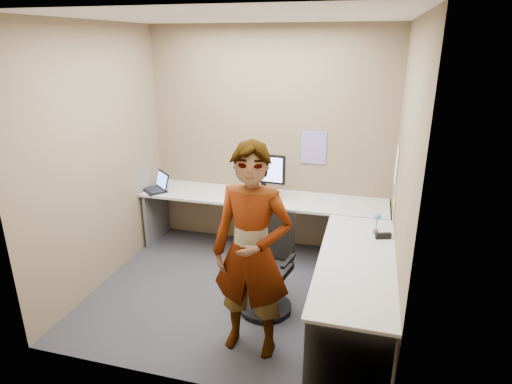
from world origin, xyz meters
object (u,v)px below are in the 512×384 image
(monitor, at_px, (264,171))
(person, at_px, (252,253))
(desk, at_px, (288,231))
(office_chair, at_px, (268,271))

(monitor, distance_m, person, 1.71)
(desk, bearing_deg, person, -93.82)
(desk, xyz_separation_m, monitor, (-0.40, 0.52, 0.49))
(desk, distance_m, person, 1.20)
(desk, height_order, person, person)
(monitor, distance_m, office_chair, 1.30)
(monitor, bearing_deg, desk, -47.33)
(office_chair, relative_size, person, 0.54)
(office_chair, bearing_deg, person, -78.07)
(monitor, bearing_deg, office_chair, -68.74)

